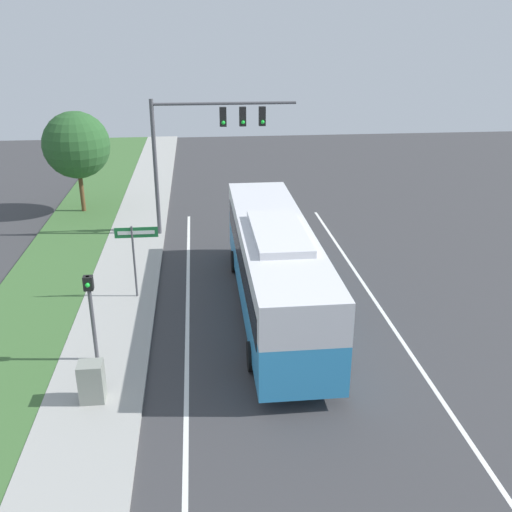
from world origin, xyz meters
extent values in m
plane|color=#38383A|center=(0.00, 0.00, 0.00)|extent=(80.00, 80.00, 0.00)
cube|color=#9E9E99|center=(-6.20, 0.00, 0.06)|extent=(2.80, 80.00, 0.12)
cube|color=silver|center=(-3.60, 0.00, 0.00)|extent=(0.14, 30.00, 0.01)
cube|color=silver|center=(3.60, 0.00, 0.00)|extent=(0.14, 30.00, 0.01)
cube|color=#3393D1|center=(-0.41, 3.19, 1.23)|extent=(2.47, 12.36, 1.57)
cube|color=silver|center=(-0.41, 3.19, 2.66)|extent=(2.47, 12.36, 1.28)
cube|color=black|center=(-0.41, 3.19, 2.22)|extent=(2.51, 11.37, 0.97)
cube|color=silver|center=(-0.41, 2.26, 3.42)|extent=(1.73, 4.32, 0.24)
cylinder|color=black|center=(-1.59, 7.02, 0.46)|extent=(0.28, 0.92, 0.92)
cylinder|color=black|center=(0.78, 7.02, 0.46)|extent=(0.28, 0.92, 0.92)
cylinder|color=black|center=(-1.59, -0.64, 0.46)|extent=(0.28, 0.92, 0.92)
cylinder|color=black|center=(0.78, -0.64, 0.46)|extent=(0.28, 0.92, 0.92)
cylinder|color=#4C4C51|center=(-5.05, 12.03, 3.37)|extent=(0.20, 0.20, 6.74)
cylinder|color=#4C4C51|center=(-1.63, 12.03, 6.49)|extent=(6.84, 0.14, 0.14)
cube|color=black|center=(-1.72, 12.03, 5.87)|extent=(0.32, 0.28, 0.90)
sphere|color=#1ED838|center=(-1.72, 11.85, 5.62)|extent=(0.18, 0.18, 0.18)
cube|color=black|center=(-0.78, 12.03, 5.87)|extent=(0.32, 0.28, 0.90)
sphere|color=#1ED838|center=(-0.78, 11.85, 5.62)|extent=(0.18, 0.18, 0.18)
cube|color=black|center=(0.16, 12.03, 5.87)|extent=(0.32, 0.28, 0.90)
sphere|color=#1ED838|center=(0.16, 11.85, 5.62)|extent=(0.18, 0.18, 0.18)
cylinder|color=#4C4C51|center=(-6.40, 0.26, 1.48)|extent=(0.12, 0.12, 2.96)
cube|color=black|center=(-6.40, 0.26, 2.74)|extent=(0.28, 0.24, 0.44)
sphere|color=#1ED838|center=(-6.40, 0.11, 2.74)|extent=(0.14, 0.14, 0.14)
cylinder|color=#4C4C51|center=(-5.55, 4.74, 1.49)|extent=(0.08, 0.08, 2.97)
cube|color=#196B33|center=(-5.39, 4.74, 2.72)|extent=(1.60, 0.03, 0.40)
cube|color=white|center=(-5.39, 4.72, 2.72)|extent=(1.36, 0.01, 0.14)
cube|color=gray|center=(-6.17, -1.89, 0.71)|extent=(0.68, 0.57, 1.18)
cylinder|color=brown|center=(-9.56, 16.41, 1.43)|extent=(0.24, 0.24, 2.66)
sphere|color=#285628|center=(-9.56, 16.41, 3.85)|extent=(3.64, 3.64, 3.64)
camera|label=1|loc=(-3.05, -15.60, 9.80)|focal=40.00mm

